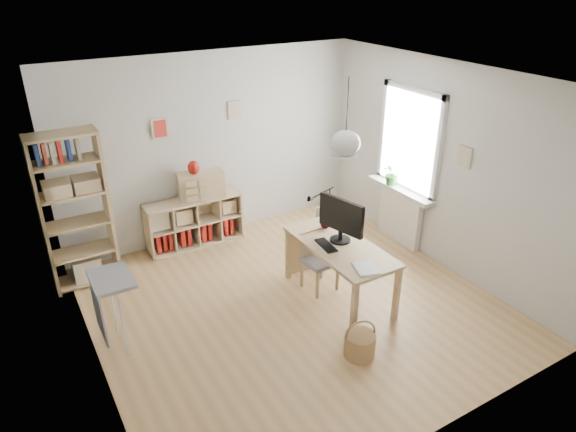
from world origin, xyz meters
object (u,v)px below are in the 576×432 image
cube_shelf (192,225)px  tall_bookshelf (74,206)px  drawer_chest (201,185)px  desk (340,252)px  chair (317,257)px  monitor (341,218)px  storage_chest (339,239)px

cube_shelf → tall_bookshelf: tall_bookshelf is taller
tall_bookshelf → drawer_chest: (1.73, 0.24, -0.18)m
drawer_chest → desk: bearing=-56.9°
chair → monitor: bearing=-66.1°
tall_bookshelf → storage_chest: 3.54m
chair → storage_chest: (0.76, 0.58, -0.23)m
tall_bookshelf → chair: size_ratio=2.62×
storage_chest → drawer_chest: drawer_chest is taller
tall_bookshelf → chair: bearing=-32.7°
chair → desk: bearing=-80.6°
storage_chest → tall_bookshelf: bearing=-173.6°
monitor → drawer_chest: bearing=98.5°
cube_shelf → storage_chest: 2.15m
desk → cube_shelf: 2.48m
tall_bookshelf → chair: tall_bookshelf is taller
desk → monitor: monitor is taller
storage_chest → drawer_chest: size_ratio=1.31×
desk → monitor: (0.06, 0.08, 0.40)m
desk → cube_shelf: bearing=114.6°
storage_chest → cube_shelf: bearing=166.3°
tall_bookshelf → monitor: tall_bookshelf is taller
cube_shelf → monitor: 2.52m
chair → monitor: 0.69m
cube_shelf → chair: (0.94, -1.89, 0.14)m
desk → storage_chest: (0.68, 0.93, -0.45)m
monitor → drawer_chest: (-0.91, 2.11, -0.15)m
desk → drawer_chest: (-0.86, 2.19, 0.25)m
desk → chair: chair is taller
desk → drawer_chest: drawer_chest is taller
tall_bookshelf → monitor: bearing=-35.2°
chair → monitor: (0.14, -0.26, 0.62)m
cube_shelf → drawer_chest: (0.17, -0.04, 0.61)m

